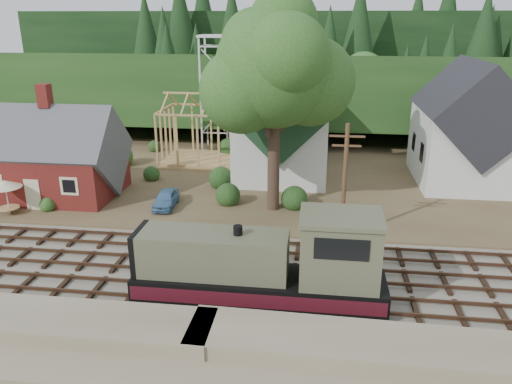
# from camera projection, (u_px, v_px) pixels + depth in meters

# --- Properties ---
(ground) EXTENTS (140.00, 140.00, 0.00)m
(ground) POSITION_uv_depth(u_px,v_px,m) (223.00, 273.00, 29.20)
(ground) COLOR #384C1E
(ground) RESTS_ON ground
(embankment) EXTENTS (64.00, 5.00, 1.60)m
(embankment) POSITION_uv_depth(u_px,v_px,m) (184.00, 369.00, 21.24)
(embankment) COLOR #7F7259
(embankment) RESTS_ON ground
(railroad_bed) EXTENTS (64.00, 11.00, 0.16)m
(railroad_bed) POSITION_uv_depth(u_px,v_px,m) (223.00, 272.00, 29.17)
(railroad_bed) COLOR #726B5B
(railroad_bed) RESTS_ON ground
(village_flat) EXTENTS (64.00, 26.00, 0.30)m
(village_flat) POSITION_uv_depth(u_px,v_px,m) (260.00, 178.00, 45.99)
(village_flat) COLOR brown
(village_flat) RESTS_ON ground
(hillside) EXTENTS (70.00, 28.96, 12.74)m
(hillside) POSITION_uv_depth(u_px,v_px,m) (281.00, 126.00, 68.49)
(hillside) COLOR #1E3F19
(hillside) RESTS_ON ground
(ridge) EXTENTS (80.00, 20.00, 12.00)m
(ridge) POSITION_uv_depth(u_px,v_px,m) (289.00, 107.00, 83.46)
(ridge) COLOR black
(ridge) RESTS_ON ground
(depot) EXTENTS (10.80, 7.41, 9.00)m
(depot) POSITION_uv_depth(u_px,v_px,m) (54.00, 160.00, 40.36)
(depot) COLOR #511B12
(depot) RESTS_ON village_flat
(church) EXTENTS (8.40, 15.17, 13.00)m
(church) POSITION_uv_depth(u_px,v_px,m) (284.00, 121.00, 45.65)
(church) COLOR silver
(church) RESTS_ON village_flat
(farmhouse) EXTENTS (8.40, 10.80, 10.60)m
(farmhouse) POSITION_uv_depth(u_px,v_px,m) (467.00, 131.00, 43.18)
(farmhouse) COLOR silver
(farmhouse) RESTS_ON village_flat
(timber_frame) EXTENTS (8.20, 6.20, 6.99)m
(timber_frame) POSITION_uv_depth(u_px,v_px,m) (205.00, 133.00, 49.42)
(timber_frame) COLOR tan
(timber_frame) RESTS_ON village_flat
(lattice_tower) EXTENTS (3.20, 3.20, 12.12)m
(lattice_tower) POSITION_uv_depth(u_px,v_px,m) (215.00, 58.00, 52.79)
(lattice_tower) COLOR silver
(lattice_tower) RESTS_ON village_flat
(big_tree) EXTENTS (10.90, 8.40, 14.70)m
(big_tree) POSITION_uv_depth(u_px,v_px,m) (277.00, 77.00, 34.98)
(big_tree) COLOR #38281E
(big_tree) RESTS_ON village_flat
(telegraph_pole_near) EXTENTS (2.20, 0.28, 8.00)m
(telegraph_pole_near) POSITION_uv_depth(u_px,v_px,m) (344.00, 182.00, 31.81)
(telegraph_pole_near) COLOR #4C331E
(telegraph_pole_near) RESTS_ON ground
(locomotive) EXTENTS (12.66, 3.17, 5.05)m
(locomotive) POSITION_uv_depth(u_px,v_px,m) (268.00, 266.00, 25.29)
(locomotive) COLOR black
(locomotive) RESTS_ON railroad_bed
(car_blue) EXTENTS (1.77, 3.89, 1.29)m
(car_blue) POSITION_uv_depth(u_px,v_px,m) (166.00, 199.00, 38.38)
(car_blue) COLOR #5387B3
(car_blue) RESTS_ON village_flat
(patio_set) EXTENTS (2.35, 2.35, 2.62)m
(patio_set) POSITION_uv_depth(u_px,v_px,m) (5.00, 185.00, 36.45)
(patio_set) COLOR silver
(patio_set) RESTS_ON village_flat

